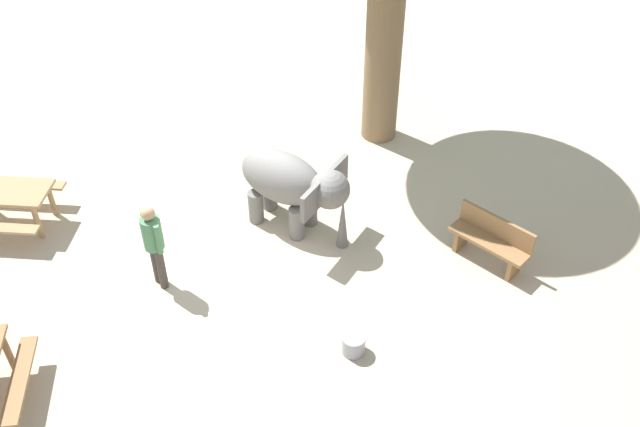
# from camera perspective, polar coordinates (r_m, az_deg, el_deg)

# --- Properties ---
(ground_plane) EXTENTS (60.00, 60.00, 0.00)m
(ground_plane) POSITION_cam_1_polar(r_m,az_deg,el_deg) (12.50, -5.06, -2.24)
(ground_plane) COLOR #BAA88C
(elephant) EXTENTS (1.45, 2.16, 1.49)m
(elephant) POSITION_cam_1_polar(r_m,az_deg,el_deg) (12.17, -2.26, 2.42)
(elephant) COLOR slate
(elephant) RESTS_ON ground_plane
(person_handler) EXTENTS (0.32, 0.48, 1.62)m
(person_handler) POSITION_cam_1_polar(r_m,az_deg,el_deg) (11.35, -13.37, -2.18)
(person_handler) COLOR #3F3833
(person_handler) RESTS_ON ground_plane
(wooden_bench) EXTENTS (0.76, 1.46, 0.88)m
(wooden_bench) POSITION_cam_1_polar(r_m,az_deg,el_deg) (12.13, 13.75, -2.02)
(wooden_bench) COLOR olive
(wooden_bench) RESTS_ON ground_plane
(picnic_table_near) EXTENTS (1.94, 1.95, 0.78)m
(picnic_table_near) POSITION_cam_1_polar(r_m,az_deg,el_deg) (13.60, -23.98, 1.12)
(picnic_table_near) COLOR #9E7A51
(picnic_table_near) RESTS_ON ground_plane
(feed_bucket) EXTENTS (0.36, 0.36, 0.32)m
(feed_bucket) POSITION_cam_1_polar(r_m,az_deg,el_deg) (10.64, 2.73, -10.55)
(feed_bucket) COLOR gray
(feed_bucket) RESTS_ON ground_plane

